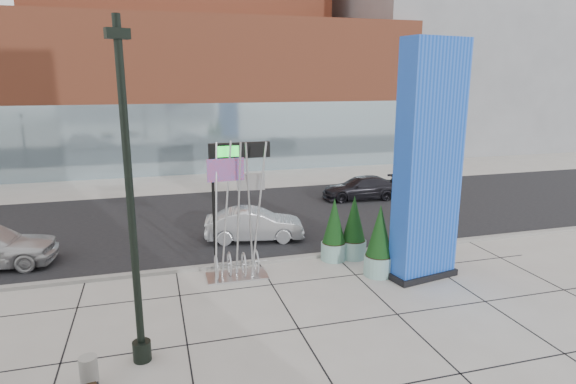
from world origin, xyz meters
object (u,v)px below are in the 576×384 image
object	(u,v)px
lamp_post	(133,232)
car_silver_mid	(254,225)
blue_pylon	(428,167)
concrete_bollard	(89,373)
public_art_sculpture	(237,243)
overhead_street_sign	(235,162)

from	to	relation	value
lamp_post	car_silver_mid	world-z (taller)	lamp_post
blue_pylon	concrete_bollard	bearing A→B (deg)	-172.22
concrete_bollard	public_art_sculpture	bearing A→B (deg)	51.13
lamp_post	car_silver_mid	bearing A→B (deg)	60.69
lamp_post	public_art_sculpture	xyz separation A→B (m)	(3.12, 4.39, -2.03)
blue_pylon	car_silver_mid	distance (m)	7.80
blue_pylon	public_art_sculpture	bearing A→B (deg)	153.35
concrete_bollard	overhead_street_sign	xyz separation A→B (m)	(4.35, 6.02, 3.50)
public_art_sculpture	overhead_street_sign	distance (m)	2.78
car_silver_mid	overhead_street_sign	bearing A→B (deg)	166.48
blue_pylon	lamp_post	distance (m)	9.63
blue_pylon	concrete_bollard	xyz separation A→B (m)	(-10.33, -3.50, -3.45)
lamp_post	overhead_street_sign	bearing A→B (deg)	57.90
public_art_sculpture	car_silver_mid	distance (m)	3.90
lamp_post	overhead_street_sign	distance (m)	6.16
concrete_bollard	overhead_street_sign	world-z (taller)	overhead_street_sign
lamp_post	concrete_bollard	world-z (taller)	lamp_post
overhead_street_sign	blue_pylon	bearing A→B (deg)	-25.03
blue_pylon	public_art_sculpture	size ratio (longest dim) A/B	1.68
overhead_street_sign	car_silver_mid	distance (m)	4.45
concrete_bollard	overhead_street_sign	distance (m)	8.22
public_art_sculpture	overhead_street_sign	size ratio (longest dim) A/B	1.04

